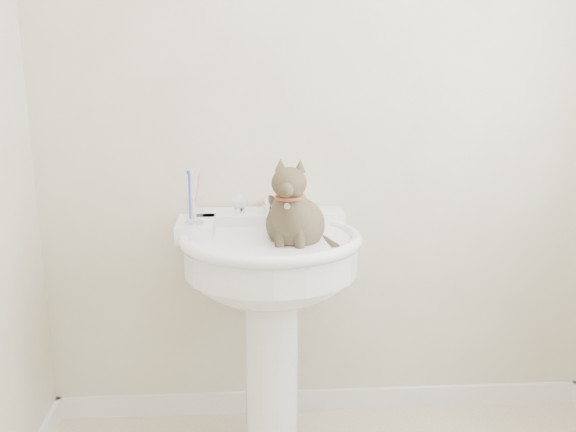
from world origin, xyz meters
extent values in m
cube|color=white|center=(0.00, 1.09, 0.04)|extent=(2.20, 0.02, 0.09)
cylinder|color=white|center=(-0.22, 0.80, 0.34)|extent=(0.19, 0.19, 0.68)
cylinder|color=white|center=(-0.22, 0.80, 0.78)|extent=(0.60, 0.60, 0.13)
ellipsoid|color=white|center=(-0.22, 0.80, 0.72)|extent=(0.55, 0.48, 0.22)
torus|color=white|center=(-0.22, 0.80, 0.84)|extent=(0.63, 0.63, 0.04)
cube|color=white|center=(-0.22, 1.01, 0.86)|extent=(0.56, 0.15, 0.06)
cube|color=white|center=(-0.49, 0.89, 0.86)|extent=(0.13, 0.20, 0.06)
cylinder|color=silver|center=(-0.22, 0.97, 0.91)|extent=(0.05, 0.05, 0.05)
cylinder|color=silver|center=(-0.22, 0.92, 0.94)|extent=(0.04, 0.04, 0.14)
sphere|color=white|center=(-0.33, 0.99, 0.93)|extent=(0.06, 0.06, 0.06)
sphere|color=white|center=(-0.11, 0.99, 0.93)|extent=(0.06, 0.06, 0.06)
cube|color=#F64515|center=(-0.19, 1.06, 0.90)|extent=(0.10, 0.07, 0.03)
cylinder|color=silver|center=(-0.49, 0.84, 0.89)|extent=(0.07, 0.07, 0.01)
cylinder|color=white|center=(-0.49, 0.84, 0.94)|extent=(0.06, 0.06, 0.09)
cylinder|color=blue|center=(-0.50, 0.84, 0.99)|extent=(0.01, 0.01, 0.17)
cylinder|color=white|center=(-0.49, 0.84, 0.99)|extent=(0.01, 0.01, 0.17)
cylinder|color=pink|center=(-0.47, 0.84, 0.99)|extent=(0.01, 0.01, 0.17)
ellipsoid|color=#4E3F29|center=(-0.14, 0.78, 0.90)|extent=(0.20, 0.23, 0.18)
ellipsoid|color=#4E3F29|center=(-0.14, 0.70, 0.96)|extent=(0.13, 0.12, 0.17)
ellipsoid|color=#4E3F29|center=(-0.14, 0.67, 1.07)|extent=(0.11, 0.10, 0.10)
cone|color=#4E3F29|center=(-0.18, 0.69, 1.12)|extent=(0.04, 0.04, 0.04)
cone|color=#4E3F29|center=(-0.11, 0.69, 1.12)|extent=(0.04, 0.04, 0.04)
cylinder|color=#4E3F29|center=(-0.04, 0.80, 0.84)|extent=(0.03, 0.03, 0.21)
torus|color=maroon|center=(-0.14, 0.68, 1.02)|extent=(0.10, 0.10, 0.01)
camera|label=1|loc=(-0.29, -1.32, 1.47)|focal=40.00mm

